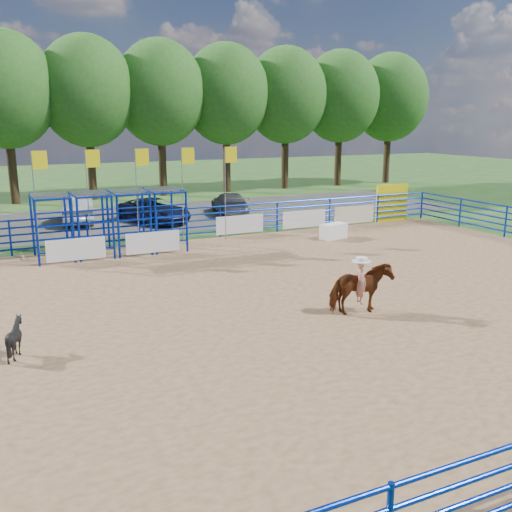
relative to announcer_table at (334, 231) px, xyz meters
name	(u,v)px	position (x,y,z in m)	size (l,w,h in m)	color
ground	(253,309)	(-7.61, -7.45, -0.36)	(120.00, 120.00, 0.00)	#396026
arena_dirt	(253,308)	(-7.61, -7.45, -0.35)	(30.00, 20.00, 0.02)	#9D754E
gravel_strip	(123,219)	(-7.61, 9.55, -0.36)	(40.00, 10.00, 0.01)	#656259
announcer_table	(334,231)	(0.00, 0.00, 0.00)	(1.29, 0.60, 0.69)	white
horse_and_rider	(361,286)	(-5.08, -9.20, 0.47)	(1.81, 0.97, 2.25)	brown
calf	(15,338)	(-14.03, -8.26, 0.10)	(0.72, 0.81, 0.90)	black
car_b	(78,209)	(-9.99, 9.39, 0.37)	(1.52, 4.37, 1.44)	gray
car_c	(154,211)	(-6.30, 7.75, 0.28)	(2.11, 4.58, 1.27)	#141734
car_d	(230,203)	(-1.55, 8.62, 0.27)	(1.74, 4.28, 1.24)	#565659
perimeter_fence	(253,284)	(-7.61, -7.45, 0.39)	(30.10, 20.10, 1.50)	#07239A
chute_assembly	(119,223)	(-9.51, 1.39, 0.90)	(19.32, 2.41, 4.20)	#07239A
treeline	(86,86)	(-7.61, 18.55, 7.17)	(56.40, 6.40, 11.24)	#3F2B19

